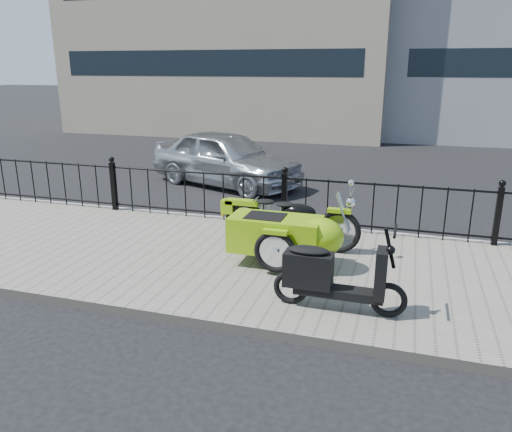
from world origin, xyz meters
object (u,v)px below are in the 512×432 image
(scooter, at_px, (330,276))
(sedan_car, at_px, (226,158))
(spare_tire, at_px, (283,243))
(motorcycle_sidecar, at_px, (290,232))

(scooter, xyz_separation_m, sedan_car, (-3.60, 6.14, 0.15))
(scooter, xyz_separation_m, spare_tire, (-0.89, 1.29, -0.12))
(scooter, height_order, sedan_car, sedan_car)
(spare_tire, relative_size, sedan_car, 0.14)
(motorcycle_sidecar, bearing_deg, spare_tire, 177.78)
(motorcycle_sidecar, distance_m, spare_tire, 0.21)
(scooter, bearing_deg, motorcycle_sidecar, 121.51)
(motorcycle_sidecar, xyz_separation_m, sedan_car, (-2.81, 4.85, 0.10))
(motorcycle_sidecar, height_order, sedan_car, sedan_car)
(spare_tire, bearing_deg, motorcycle_sidecar, -2.22)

